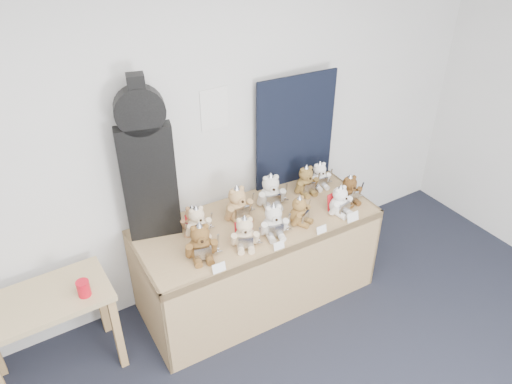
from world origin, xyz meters
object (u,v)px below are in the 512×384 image
teddy_front_far_left (201,243)px  teddy_back_far_left (193,220)px  teddy_front_centre (274,222)px  teddy_back_right (306,181)px  guitar_case (147,163)px  teddy_front_far_right (340,201)px  teddy_back_centre_right (271,192)px  teddy_front_end (350,190)px  side_table (47,312)px  teddy_front_right (300,211)px  teddy_front_left (245,233)px  teddy_back_left (197,222)px  red_cup (84,288)px  teddy_back_centre_left (238,205)px  teddy_back_end (320,176)px  display_table (262,243)px

teddy_front_far_left → teddy_back_far_left: size_ratio=1.28×
teddy_front_centre → teddy_back_right: bearing=45.9°
guitar_case → teddy_front_far_right: guitar_case is taller
teddy_back_centre_right → teddy_back_far_left: teddy_back_centre_right is taller
teddy_front_far_left → teddy_front_end: bearing=14.7°
side_table → teddy_back_far_left: size_ratio=3.50×
teddy_front_right → teddy_back_centre_right: bearing=75.3°
teddy_front_centre → teddy_front_right: teddy_front_centre is taller
guitar_case → teddy_front_left: 0.79m
teddy_front_left → teddy_back_far_left: 0.40m
teddy_back_far_left → teddy_front_right: bearing=12.3°
teddy_back_right → teddy_front_right: bearing=-128.3°
guitar_case → teddy_back_far_left: bearing=-11.4°
teddy_front_centre → teddy_front_far_right: bearing=10.4°
teddy_front_left → teddy_back_left: teddy_front_left is taller
teddy_front_centre → teddy_back_right: 0.60m
red_cup → teddy_back_centre_left: 1.18m
side_table → teddy_front_right: 1.79m
side_table → teddy_back_left: bearing=-0.6°
teddy_back_end → display_table: bearing=-153.9°
teddy_front_centre → teddy_front_end: size_ratio=1.10×
display_table → teddy_back_centre_left: size_ratio=6.01×
teddy_back_centre_right → teddy_front_centre: bearing=-105.9°
teddy_front_left → teddy_back_right: (0.74, 0.32, -0.00)m
teddy_front_left → teddy_front_end: 0.95m
teddy_front_right → teddy_back_left: 0.73m
teddy_front_end → teddy_front_far_left: bearing=-174.7°
teddy_front_centre → teddy_back_right: size_ratio=1.07×
teddy_front_far_left → teddy_front_left: bearing=5.4°
red_cup → teddy_back_centre_left: (1.16, 0.12, 0.13)m
teddy_back_left → teddy_back_end: (1.10, 0.06, -0.01)m
guitar_case → teddy_front_centre: bearing=-17.6°
teddy_front_left → teddy_back_centre_left: teddy_back_centre_left is taller
side_table → teddy_front_centre: bearing=-11.0°
teddy_front_far_left → teddy_front_centre: teddy_front_far_left is taller
teddy_front_far_right → teddy_back_centre_left: bearing=146.4°
teddy_back_centre_left → teddy_back_far_left: (-0.34, 0.03, -0.03)m
teddy_front_left → teddy_front_right: bearing=27.0°
teddy_front_far_left → teddy_back_far_left: (0.08, 0.28, -0.03)m
teddy_front_far_left → teddy_back_centre_right: bearing=35.2°
teddy_back_right → side_table: bearing=-174.7°
teddy_front_right → teddy_back_left: teddy_back_left is taller
display_table → teddy_back_far_left: 0.55m
teddy_back_left → teddy_back_centre_right: size_ratio=0.86×
display_table → teddy_front_right: bearing=-20.6°
teddy_front_centre → teddy_back_far_left: 0.56m
side_table → teddy_back_centre_left: bearing=0.2°
guitar_case → red_cup: (-0.59, -0.27, -0.58)m
display_table → teddy_front_far_left: size_ratio=6.05×
display_table → teddy_back_end: (0.67, 0.21, 0.25)m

